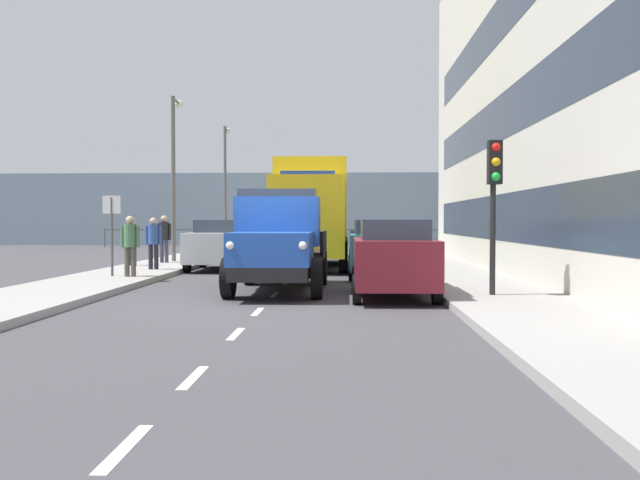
% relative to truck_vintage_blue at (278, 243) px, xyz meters
% --- Properties ---
extents(ground_plane, '(80.00, 80.00, 0.00)m').
position_rel_truck_vintage_blue_xyz_m(ground_plane, '(0.05, -7.44, -1.18)').
color(ground_plane, '#423F44').
extents(sidewalk_left, '(2.66, 40.78, 0.15)m').
position_rel_truck_vintage_blue_xyz_m(sidewalk_left, '(-4.91, -7.44, -1.10)').
color(sidewalk_left, '#9E9993').
rests_on(sidewalk_left, ground_plane).
extents(sidewalk_right, '(2.66, 40.78, 0.15)m').
position_rel_truck_vintage_blue_xyz_m(sidewalk_right, '(5.01, -7.44, -1.10)').
color(sidewalk_right, '#9E9993').
rests_on(sidewalk_right, ground_plane).
extents(road_centreline_markings, '(0.12, 37.55, 0.01)m').
position_rel_truck_vintage_blue_xyz_m(road_centreline_markings, '(0.05, -7.32, -1.17)').
color(road_centreline_markings, silver).
rests_on(road_centreline_markings, ground_plane).
extents(building_terrace, '(6.42, 25.70, 12.55)m').
position_rel_truck_vintage_blue_xyz_m(building_terrace, '(-9.44, -5.54, 5.09)').
color(building_terrace, beige).
rests_on(building_terrace, ground_plane).
extents(sea_horizon, '(80.00, 0.80, 5.00)m').
position_rel_truck_vintage_blue_xyz_m(sea_horizon, '(0.05, -30.83, 1.32)').
color(sea_horizon, gray).
rests_on(sea_horizon, ground_plane).
extents(seawall_railing, '(28.08, 0.08, 1.20)m').
position_rel_truck_vintage_blue_xyz_m(seawall_railing, '(0.05, -27.23, -0.26)').
color(seawall_railing, '#4C5156').
rests_on(seawall_railing, ground_plane).
extents(truck_vintage_blue, '(2.17, 5.64, 2.43)m').
position_rel_truck_vintage_blue_xyz_m(truck_vintage_blue, '(0.00, 0.00, 0.00)').
color(truck_vintage_blue, black).
rests_on(truck_vintage_blue, ground_plane).
extents(lorry_cargo_yellow, '(2.58, 8.20, 3.87)m').
position_rel_truck_vintage_blue_xyz_m(lorry_cargo_yellow, '(-0.36, -8.68, 0.90)').
color(lorry_cargo_yellow, gold).
rests_on(lorry_cargo_yellow, ground_plane).
extents(car_maroon_kerbside_near, '(1.80, 3.87, 1.72)m').
position_rel_truck_vintage_blue_xyz_m(car_maroon_kerbside_near, '(-2.63, 1.03, -0.29)').
color(car_maroon_kerbside_near, maroon).
rests_on(car_maroon_kerbside_near, ground_plane).
extents(car_teal_kerbside_1, '(1.92, 4.41, 1.72)m').
position_rel_truck_vintage_blue_xyz_m(car_teal_kerbside_1, '(-2.63, -4.50, -0.28)').
color(car_teal_kerbside_1, '#1E6670').
rests_on(car_teal_kerbside_1, ground_plane).
extents(car_navy_kerbside_2, '(1.82, 4.47, 1.72)m').
position_rel_truck_vintage_blue_xyz_m(car_navy_kerbside_2, '(-2.63, -10.86, -0.28)').
color(car_navy_kerbside_2, navy).
rests_on(car_navy_kerbside_2, ground_plane).
extents(car_silver_oppositeside_0, '(1.92, 3.92, 1.72)m').
position_rel_truck_vintage_blue_xyz_m(car_silver_oppositeside_0, '(2.72, -7.18, -0.28)').
color(car_silver_oppositeside_0, '#B7BABF').
rests_on(car_silver_oppositeside_0, ground_plane).
extents(car_white_oppositeside_1, '(1.80, 4.00, 1.72)m').
position_rel_truck_vintage_blue_xyz_m(car_white_oppositeside_1, '(2.72, -12.16, -0.28)').
color(car_white_oppositeside_1, white).
rests_on(car_white_oppositeside_1, ground_plane).
extents(pedestrian_with_bag, '(0.53, 0.34, 1.68)m').
position_rel_truck_vintage_blue_xyz_m(pedestrian_with_bag, '(4.39, -2.59, -0.04)').
color(pedestrian_with_bag, '#4C473D').
rests_on(pedestrian_with_bag, sidewalk_right).
extents(pedestrian_in_dark_coat, '(0.53, 0.34, 1.65)m').
position_rel_truck_vintage_blue_xyz_m(pedestrian_in_dark_coat, '(4.54, -5.37, -0.06)').
color(pedestrian_in_dark_coat, black).
rests_on(pedestrian_in_dark_coat, sidewalk_right).
extents(pedestrian_by_lamp, '(0.53, 0.34, 1.66)m').
position_rel_truck_vintage_blue_xyz_m(pedestrian_by_lamp, '(5.81, -7.17, -0.05)').
color(pedestrian_by_lamp, '#383342').
rests_on(pedestrian_by_lamp, sidewalk_right).
extents(pedestrian_near_railing, '(0.53, 0.34, 1.74)m').
position_rel_truck_vintage_blue_xyz_m(pedestrian_near_railing, '(5.14, -8.83, -0.00)').
color(pedestrian_near_railing, '#383342').
rests_on(pedestrian_near_railing, sidewalk_right).
extents(traffic_light_near, '(0.28, 0.41, 3.20)m').
position_rel_truck_vintage_blue_xyz_m(traffic_light_near, '(-4.66, 1.77, 1.29)').
color(traffic_light_near, black).
rests_on(traffic_light_near, sidewalk_left).
extents(lamp_post_promenade, '(0.32, 1.14, 6.30)m').
position_rel_truck_vintage_blue_xyz_m(lamp_post_promenade, '(5.00, -9.84, 2.73)').
color(lamp_post_promenade, '#59595B').
rests_on(lamp_post_promenade, sidewalk_right).
extents(lamp_post_far, '(0.32, 1.14, 6.79)m').
position_rel_truck_vintage_blue_xyz_m(lamp_post_far, '(5.12, -21.52, 2.99)').
color(lamp_post_far, '#59595B').
rests_on(lamp_post_far, sidewalk_right).
extents(street_sign, '(0.50, 0.07, 2.25)m').
position_rel_truck_vintage_blue_xyz_m(street_sign, '(4.94, -2.71, 0.50)').
color(street_sign, '#4C4C4C').
rests_on(street_sign, sidewalk_right).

